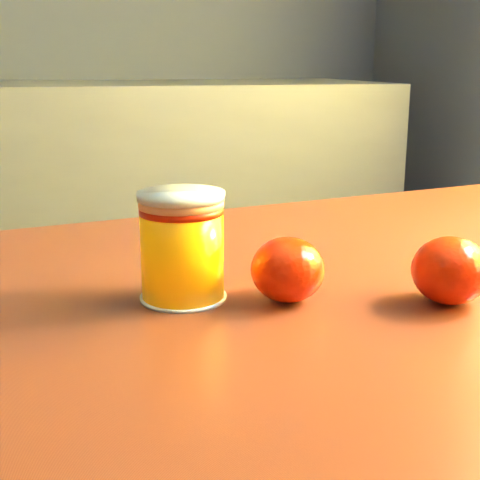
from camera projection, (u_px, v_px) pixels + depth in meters
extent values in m
cube|color=maroon|center=(358.00, 321.00, 0.55)|extent=(1.14, 0.89, 0.04)
cylinder|color=#4C2713|center=(475.00, 436.00, 1.09)|extent=(0.05, 0.05, 0.73)
cylinder|color=orange|center=(182.00, 253.00, 0.53)|extent=(0.07, 0.07, 0.08)
cylinder|color=#FFA568|center=(181.00, 203.00, 0.52)|extent=(0.07, 0.07, 0.01)
cylinder|color=silver|center=(181.00, 197.00, 0.52)|extent=(0.07, 0.07, 0.00)
ellipsoid|color=red|center=(288.00, 270.00, 0.53)|extent=(0.07, 0.07, 0.05)
ellipsoid|color=red|center=(450.00, 270.00, 0.53)|extent=(0.08, 0.08, 0.05)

